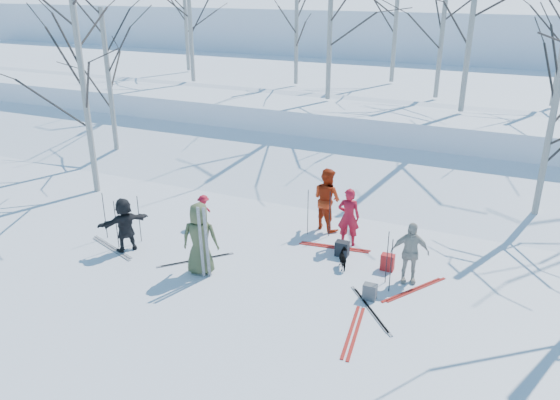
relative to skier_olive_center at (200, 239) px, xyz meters
The scene contains 39 objects.
ground 1.60m from the skier_olive_center, 31.22° to the left, with size 120.00×120.00×0.00m, color white.
snow_ramp 7.80m from the skier_olive_center, 81.65° to the left, with size 70.00×9.50×1.40m, color white.
snow_plateau 17.72m from the skier_olive_center, 86.35° to the left, with size 70.00×18.00×2.20m, color white.
far_hill 38.72m from the skier_olive_center, 88.33° to the left, with size 90.00×30.00×6.00m, color white.
skier_olive_center is the anchor object (origin of this frame).
skier_red_north 4.06m from the skier_olive_center, 46.43° to the left, with size 0.59×0.39×1.62m, color #B01023.
skier_redor_behind 4.15m from the skier_olive_center, 62.55° to the left, with size 0.89×0.69×1.83m, color #B12C0D.
skier_red_seated 2.80m from the skier_olive_center, 120.41° to the left, with size 0.61×0.35×0.95m, color #B01023.
skier_cream_east 5.00m from the skier_olive_center, 19.25° to the left, with size 0.90×0.37×1.53m, color beige.
skier_grey_west 2.45m from the skier_olive_center, behind, with size 1.37×0.44×1.48m, color black.
dog 3.61m from the skier_olive_center, 27.84° to the left, with size 0.26×0.56×0.47m, color black.
upright_ski_left 0.35m from the skier_olive_center, 53.20° to the right, with size 0.07×0.02×1.90m, color silver.
upright_ski_right 0.38m from the skier_olive_center, 32.27° to the right, with size 0.07×0.02×1.90m, color silver.
ski_pair_a 4.35m from the skier_olive_center, ahead, with size 1.37×1.59×0.02m, color silver, non-canonical shape.
ski_pair_b 4.35m from the skier_olive_center, 11.76° to the right, with size 0.44×1.91×0.02m, color #A41D17, non-canonical shape.
ski_pair_c 1.10m from the skier_olive_center, 136.14° to the left, with size 1.44×1.52×0.02m, color silver, non-canonical shape.
ski_pair_d 3.03m from the skier_olive_center, behind, with size 1.85×0.85×0.02m, color silver, non-canonical shape.
ski_pair_e 3.76m from the skier_olive_center, 45.66° to the left, with size 1.91×0.45×0.02m, color #A41D17, non-canonical shape.
ski_pair_f 5.21m from the skier_olive_center, 14.73° to the left, with size 1.18×1.72×0.02m, color #A41D17, non-canonical shape.
ski_pole_a 2.56m from the skier_olive_center, 162.53° to the left, with size 0.02×0.02×1.34m, color black.
ski_pole_b 3.90m from the skier_olive_center, 56.21° to the left, with size 0.02×0.02×1.34m, color black.
ski_pole_c 2.78m from the skier_olive_center, behind, with size 0.02×0.02×1.34m, color black.
ski_pole_d 4.47m from the skier_olive_center, 17.75° to the left, with size 0.02×0.02×1.34m, color black.
ski_pole_e 3.48m from the skier_olive_center, 63.18° to the left, with size 0.02×0.02×1.34m, color black.
ski_pole_f 4.55m from the skier_olive_center, 12.82° to the left, with size 0.02×0.02×1.34m, color black.
ski_pole_g 3.50m from the skier_olive_center, behind, with size 0.02×0.02×1.34m, color black.
backpack_red 4.65m from the skier_olive_center, 25.69° to the left, with size 0.32×0.22×0.42m, color red.
backpack_grey 4.21m from the skier_olive_center, ahead, with size 0.30×0.20×0.38m, color #515458.
backpack_dark 3.72m from the skier_olive_center, 38.01° to the left, with size 0.34×0.24×0.40m, color black.
birch_plateau_a 14.70m from the skier_olive_center, 103.62° to the left, with size 3.97×3.97×4.81m, color silver, non-canonical shape.
birch_plateau_b 11.92m from the skier_olive_center, 94.04° to the left, with size 4.78×4.78×5.97m, color silver, non-canonical shape.
birch_plateau_c 14.22m from the skier_olive_center, 76.50° to the left, with size 4.44×4.44×5.49m, color silver, non-canonical shape.
birch_plateau_e 16.88m from the skier_olive_center, 87.91° to the left, with size 4.95×4.95×6.22m, color silver, non-canonical shape.
birch_plateau_g 15.51m from the skier_olive_center, 123.14° to the left, with size 4.91×4.91×6.16m, color silver, non-canonical shape.
birch_plateau_h 12.72m from the skier_olive_center, 67.78° to the left, with size 5.24×5.24×6.62m, color silver, non-canonical shape.
birch_plateau_i 18.96m from the skier_olive_center, 123.88° to the left, with size 4.51×4.51×5.59m, color silver, non-canonical shape.
birch_edge_a 7.44m from the skier_olive_center, 152.09° to the left, with size 5.02×5.02×6.31m, color silver, non-canonical shape.
birch_edge_d 10.34m from the skier_olive_center, 141.25° to the left, with size 4.67×4.67×5.82m, color silver, non-canonical shape.
birch_edge_e 9.85m from the skier_olive_center, 40.38° to the left, with size 4.46×4.46×5.51m, color silver, non-canonical shape.
Camera 1 is at (5.53, -10.66, 6.66)m, focal length 35.00 mm.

